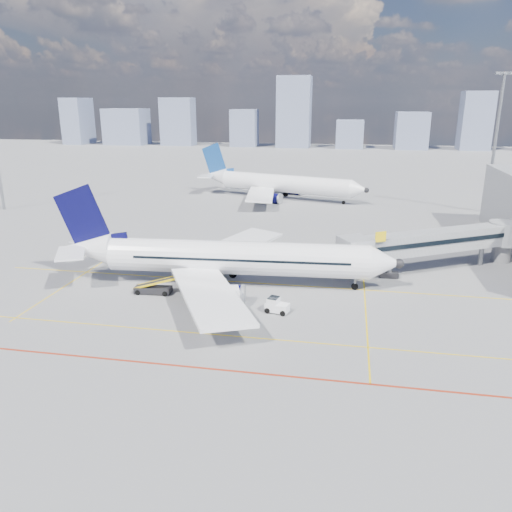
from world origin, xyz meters
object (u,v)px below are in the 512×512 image
Objects in this scene: main_aircraft at (223,258)px; ramp_worker at (245,318)px; belt_loader at (154,288)px; baggage_tug at (276,305)px; cargo_dolly at (221,298)px; second_aircraft at (278,184)px.

main_aircraft is 12.16m from ramp_worker.
main_aircraft is 6.82× the size of belt_loader.
main_aircraft is at bearing 28.48° from belt_loader.
cargo_dolly is (-5.73, -0.13, 0.46)m from baggage_tug.
second_aircraft is at bearing 73.78° from cargo_dolly.
main_aircraft reaches higher than cargo_dolly.
second_aircraft is 62.33m from baggage_tug.
belt_loader is (-8.29, 2.83, -0.61)m from cargo_dolly.
second_aircraft reaches higher than belt_loader.
main_aircraft reaches higher than belt_loader.
main_aircraft reaches higher than ramp_worker.
baggage_tug is at bearing -65.07° from second_aircraft.
cargo_dolly is 5.15m from ramp_worker.
cargo_dolly is at bearing -21.93° from belt_loader.
belt_loader is 13.45m from ramp_worker.
second_aircraft is 59.30m from belt_loader.
cargo_dolly is 0.76× the size of belt_loader.
ramp_worker is (11.63, -6.74, 0.33)m from belt_loader.
second_aircraft is 61.91m from cargo_dolly.
ramp_worker is at bearing -107.00° from baggage_tug.
belt_loader reaches higher than baggage_tug.
baggage_tug is at bearing 5.53° from ramp_worker.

